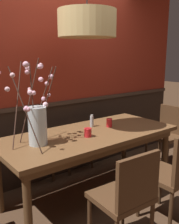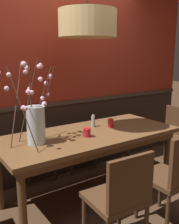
% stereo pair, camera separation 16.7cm
% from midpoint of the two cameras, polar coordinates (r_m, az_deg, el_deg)
% --- Properties ---
extents(ground_plane, '(24.00, 24.00, 0.00)m').
position_cam_midpoint_polar(ground_plane, '(3.12, -1.61, -18.30)').
color(ground_plane, '#4C3321').
extents(back_wall, '(4.55, 0.14, 2.63)m').
position_cam_midpoint_polar(back_wall, '(3.33, -9.62, 7.37)').
color(back_wall, '#2D2119').
rests_on(back_wall, ground).
extents(dining_table, '(1.99, 0.87, 0.77)m').
position_cam_midpoint_polar(dining_table, '(2.83, -1.70, -6.28)').
color(dining_table, brown).
rests_on(dining_table, ground).
extents(chair_head_east_end, '(0.41, 0.43, 0.88)m').
position_cam_midpoint_polar(chair_head_east_end, '(3.89, 15.67, -4.37)').
color(chair_head_east_end, '#4C301C').
rests_on(chair_head_east_end, ground).
extents(chair_far_side_right, '(0.46, 0.43, 0.95)m').
position_cam_midpoint_polar(chair_far_side_right, '(3.71, -5.59, -4.28)').
color(chair_far_side_right, '#4C301C').
rests_on(chair_far_side_right, ground).
extents(chair_far_side_left, '(0.45, 0.46, 0.98)m').
position_cam_midpoint_polar(chair_far_side_left, '(3.45, -14.16, -5.69)').
color(chair_far_side_left, '#4C301C').
rests_on(chair_far_side_left, ground).
extents(chair_near_side_right, '(0.42, 0.43, 0.93)m').
position_cam_midpoint_polar(chair_near_side_right, '(2.57, 16.40, -12.78)').
color(chair_near_side_right, '#4C301C').
rests_on(chair_near_side_right, ground).
extents(chair_near_side_left, '(0.46, 0.43, 0.89)m').
position_cam_midpoint_polar(chair_near_side_left, '(2.14, 5.99, -17.96)').
color(chair_near_side_left, '#4C301C').
rests_on(chair_near_side_left, ground).
extents(vase_with_blossoms, '(0.51, 0.53, 0.81)m').
position_cam_midpoint_polar(vase_with_blossoms, '(2.46, -13.54, -2.18)').
color(vase_with_blossoms, silver).
rests_on(vase_with_blossoms, dining_table).
extents(candle_holder_nearer_center, '(0.08, 0.08, 0.09)m').
position_cam_midpoint_polar(candle_holder_nearer_center, '(2.66, -2.17, -4.58)').
color(candle_holder_nearer_center, red).
rests_on(candle_holder_nearer_center, dining_table).
extents(candle_holder_nearer_edge, '(0.07, 0.07, 0.10)m').
position_cam_midpoint_polar(candle_holder_nearer_edge, '(3.02, 2.84, -2.41)').
color(candle_holder_nearer_edge, red).
rests_on(candle_holder_nearer_edge, dining_table).
extents(condiment_bottle, '(0.04, 0.04, 0.14)m').
position_cam_midpoint_polar(condiment_bottle, '(3.03, -1.06, -2.03)').
color(condiment_bottle, '#ADADB2').
rests_on(condiment_bottle, dining_table).
extents(pendant_lamp, '(0.60, 0.60, 0.85)m').
position_cam_midpoint_polar(pendant_lamp, '(2.79, -2.38, 19.01)').
color(pendant_lamp, tan).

